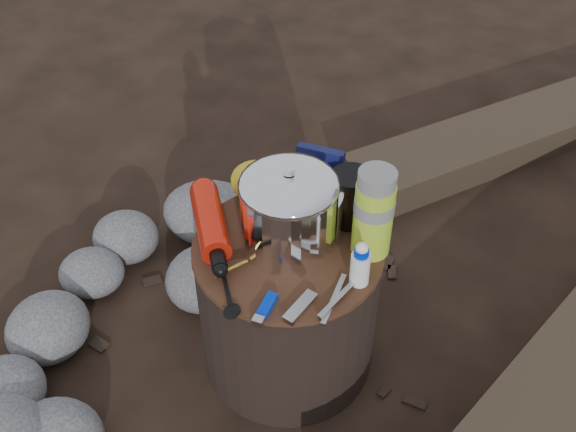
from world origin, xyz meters
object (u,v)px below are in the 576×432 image
(fuel_bottle, at_px, (210,221))
(thermos, at_px, (374,213))
(camping_pot, at_px, (289,211))
(travel_mug, at_px, (350,198))
(stump, at_px, (288,305))

(fuel_bottle, xyz_separation_m, thermos, (0.35, 0.07, 0.07))
(camping_pot, distance_m, thermos, 0.18)
(camping_pot, height_order, thermos, thermos)
(fuel_bottle, distance_m, thermos, 0.36)
(camping_pot, relative_size, thermos, 0.97)
(fuel_bottle, height_order, travel_mug, travel_mug)
(fuel_bottle, relative_size, travel_mug, 2.12)
(camping_pot, relative_size, travel_mug, 1.59)
(thermos, bearing_deg, stump, -161.39)
(stump, relative_size, camping_pot, 2.05)
(camping_pot, bearing_deg, stump, -90.82)
(fuel_bottle, bearing_deg, thermos, -21.13)
(stump, xyz_separation_m, travel_mug, (0.10, 0.13, 0.26))
(stump, distance_m, thermos, 0.35)
(fuel_bottle, bearing_deg, camping_pot, -26.27)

